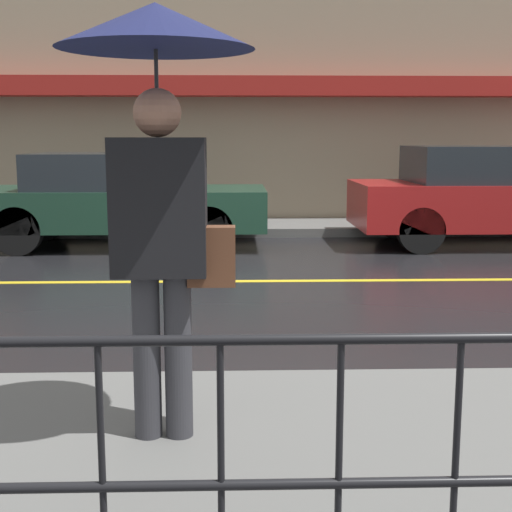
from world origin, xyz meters
TOP-DOWN VIEW (x-y plane):
  - ground_plane at (0.00, 0.00)m, footprint 80.00×80.00m
  - sidewalk_near at (0.00, -5.01)m, footprint 28.00×2.61m
  - sidewalk_far at (0.00, 4.53)m, footprint 28.00×1.65m
  - lane_marking at (0.00, 0.00)m, footprint 25.20×0.12m
  - building_storefront at (0.00, 5.48)m, footprint 28.00×0.85m
  - railing_foreground at (-0.00, -6.07)m, footprint 12.00×0.04m
  - pedestrian at (-0.70, -4.73)m, footprint 0.95×0.95m
  - car_dark_green at (-2.13, 2.80)m, footprint 4.44×1.81m
  - car_red at (3.67, 2.80)m, footprint 4.29×1.87m

SIDE VIEW (x-z plane):
  - ground_plane at x=0.00m, z-range 0.00..0.00m
  - lane_marking at x=0.00m, z-range 0.00..0.01m
  - sidewalk_near at x=0.00m, z-range 0.00..0.15m
  - sidewalk_far at x=0.00m, z-range 0.00..0.15m
  - railing_foreground at x=0.00m, z-range 0.27..1.19m
  - car_dark_green at x=-2.13m, z-range 0.03..1.47m
  - car_red at x=3.67m, z-range 0.02..1.56m
  - pedestrian at x=-0.70m, z-range 0.69..2.85m
  - building_storefront at x=0.00m, z-range -0.04..6.55m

